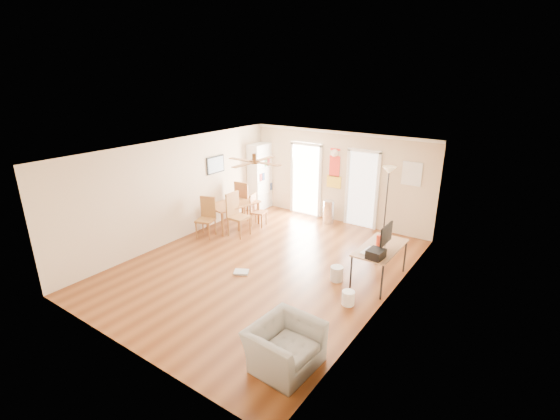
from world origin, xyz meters
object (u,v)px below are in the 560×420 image
Objects in this scene: bookshelf at (261,176)px; computer_desk at (379,264)px; dining_chair_right_b at (239,215)px; dining_chair_right_a at (259,210)px; dining_chair_far at (246,200)px; armchair at (285,346)px; dining_chair_near at (205,218)px; printer at (376,254)px; wastebasket_b at (348,298)px; torchiere_lamp at (386,202)px; dining_table at (233,215)px; wastebasket_a at (337,274)px; trash_can at (329,212)px.

computer_desk is at bearing -39.18° from bookshelf.
computer_desk is (3.94, -0.20, -0.19)m from dining_chair_right_b.
dining_chair_far is (-0.69, 0.28, 0.11)m from dining_chair_right_a.
dining_chair_right_a reaches higher than armchair.
dining_chair_near is at bearing -97.62° from bookshelf.
dining_chair_far is at bearing 48.21° from armchair.
armchair is (-0.30, -2.65, -0.52)m from printer.
wastebasket_b is at bearing -104.55° from printer.
bookshelf is 1.19m from dining_chair_far.
dining_chair_right_b is at bearing -145.16° from torchiere_lamp.
computer_desk is 1.22m from wastebasket_b.
torchiere_lamp is 2.58m from computer_desk.
computer_desk is at bearing 84.40° from wastebasket_b.
dining_chair_right_b is 4.13m from printer.
dining_chair_far is (-0.03, 1.69, 0.05)m from dining_chair_near.
dining_table is at bearing 116.10° from dining_chair_right_a.
dining_chair_right_b is 4.09m from wastebasket_b.
dining_chair_right_a is 4.37m from printer.
dining_chair_far is at bearing 150.98° from wastebasket_b.
printer is (4.05, -1.58, 0.39)m from dining_chair_right_a.
wastebasket_b is at bearing -79.31° from torchiere_lamp.
dining_chair_far is 3.67× the size of wastebasket_a.
dining_chair_near is at bearing -175.31° from computer_desk.
bookshelf reaches higher than wastebasket_a.
dining_chair_near is 0.92× the size of dining_chair_far.
dining_table is 4.11× the size of printer.
dining_chair_right_b is at bearing 177.16° from computer_desk.
bookshelf reaches higher than torchiere_lamp.
torchiere_lamp reaches higher than trash_can.
wastebasket_a is at bearing -15.93° from dining_table.
dining_table is 4.73m from wastebasket_b.
armchair is (3.75, -4.23, -0.13)m from dining_chair_right_a.
torchiere_lamp is at bearing 111.66° from printer.
torchiere_lamp is at bearing -13.03° from bookshelf.
dining_table reaches higher than wastebasket_a.
computer_desk is (4.87, -2.39, -0.64)m from bookshelf.
torchiere_lamp is at bearing 108.33° from computer_desk.
dining_chair_far is 4.00m from torchiere_lamp.
dining_chair_right_a is 4.44m from wastebasket_b.
wastebasket_a is (-0.71, -0.49, -0.23)m from computer_desk.
torchiere_lamp is 2.99m from wastebasket_a.
computer_desk is 4.61× the size of wastebasket_a.
dining_chair_right_b is 4.13× the size of wastebasket_b.
bookshelf is 5.78m from printer.
torchiere_lamp is at bearing -168.86° from dining_chair_far.
trash_can is at bearing 40.27° from dining_table.
dining_chair_far is 0.80× the size of computer_desk.
dining_chair_near is 4.62m from computer_desk.
bookshelf is 2.25× the size of dining_chair_right_a.
dining_table is at bearing 157.94° from wastebasket_b.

